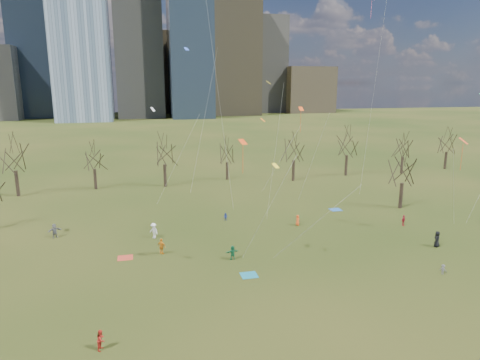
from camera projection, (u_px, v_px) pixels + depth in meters
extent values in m
plane|color=black|center=(270.00, 279.00, 40.58)|extent=(500.00, 500.00, 0.00)
cube|color=slate|center=(137.00, 25.00, 222.43)|extent=(24.00, 24.00, 95.00)
cube|color=#384C66|center=(189.00, 14.00, 217.85)|extent=(22.00, 22.00, 105.00)
cube|color=#726347|center=(233.00, 51.00, 246.69)|extent=(28.00, 28.00, 72.00)
cube|color=#384C66|center=(39.00, 56.00, 227.96)|extent=(25.00, 25.00, 65.00)
cube|color=slate|center=(266.00, 65.00, 268.22)|extent=(22.00, 22.00, 58.00)
cube|color=#726347|center=(161.00, 73.00, 263.80)|extent=(30.00, 30.00, 48.00)
cube|color=#726347|center=(306.00, 90.00, 272.58)|extent=(30.00, 28.00, 28.00)
cylinder|color=black|center=(17.00, 183.00, 69.90)|extent=(0.55, 0.55, 4.28)
cylinder|color=black|center=(95.00, 179.00, 74.64)|extent=(0.52, 0.52, 3.60)
cylinder|color=black|center=(165.00, 175.00, 76.41)|extent=(0.54, 0.54, 4.05)
cylinder|color=black|center=(227.00, 171.00, 82.10)|extent=(0.51, 0.51, 3.38)
cylinder|color=black|center=(293.00, 170.00, 81.01)|extent=(0.54, 0.54, 3.96)
cylinder|color=black|center=(346.00, 165.00, 85.66)|extent=(0.54, 0.54, 4.14)
cylinder|color=black|center=(402.00, 165.00, 87.55)|extent=(0.52, 0.52, 3.51)
cylinder|color=black|center=(445.00, 160.00, 92.19)|extent=(0.53, 0.53, 3.74)
cylinder|color=black|center=(401.00, 196.00, 63.21)|extent=(0.53, 0.53, 3.83)
cube|color=#176F8B|center=(249.00, 275.00, 41.35)|extent=(1.60, 1.50, 0.03)
cube|color=#2458A8|center=(336.00, 210.00, 62.76)|extent=(1.60, 1.50, 0.03)
cube|color=#B73824|center=(125.00, 258.00, 45.47)|extent=(1.60, 1.50, 0.03)
imported|color=red|center=(101.00, 340.00, 29.69)|extent=(0.77, 0.87, 1.50)
imported|color=slate|center=(443.00, 269.00, 41.47)|extent=(0.67, 0.76, 1.01)
imported|color=orange|center=(162.00, 246.00, 46.30)|extent=(1.07, 1.01, 1.78)
imported|color=#186E40|center=(233.00, 253.00, 44.92)|extent=(1.46, 0.62, 1.52)
imported|color=black|center=(437.00, 239.00, 48.33)|extent=(1.08, 1.00, 1.85)
imported|color=navy|center=(226.00, 217.00, 57.60)|extent=(0.67, 0.65, 1.08)
imported|color=silver|center=(154.00, 231.00, 51.08)|extent=(1.33, 1.37, 1.87)
imported|color=#B2192F|center=(403.00, 220.00, 55.63)|extent=(0.89, 0.72, 1.42)
imported|color=slate|center=(55.00, 231.00, 51.23)|extent=(1.68, 1.18, 1.74)
imported|color=#EA511A|center=(298.00, 220.00, 55.73)|extent=(0.48, 0.71, 1.41)
plane|color=#F24914|center=(243.00, 142.00, 39.55)|extent=(1.11, 1.04, 0.46)
cylinder|color=silver|center=(266.00, 212.00, 37.32)|extent=(2.29, 7.96, 11.47)
cylinder|color=#F24914|center=(243.00, 159.00, 39.91)|extent=(0.04, 0.04, 2.70)
plane|color=gold|center=(269.00, 82.00, 50.14)|extent=(0.79, 0.85, 0.40)
cylinder|color=silver|center=(274.00, 157.00, 49.23)|extent=(0.16, 5.84, 16.85)
plane|color=#F24C1A|center=(464.00, 141.00, 50.00)|extent=(1.54, 1.50, 0.71)
cylinder|color=silver|center=(454.00, 189.00, 48.20)|extent=(5.43, 4.87, 10.17)
cylinder|color=#F24C1A|center=(462.00, 157.00, 50.42)|extent=(0.04, 0.04, 3.15)
cylinder|color=silver|center=(219.00, 95.00, 51.73)|extent=(4.91, 5.72, 30.67)
plane|color=blue|center=(187.00, 49.00, 62.05)|extent=(0.98, 0.88, 0.47)
cylinder|color=silver|center=(203.00, 124.00, 63.19)|extent=(3.93, 3.63, 21.61)
plane|color=#E04712|center=(301.00, 109.00, 59.70)|extent=(0.92, 0.74, 0.55)
cylinder|color=silver|center=(312.00, 161.00, 57.24)|extent=(0.40, 8.40, 13.27)
cylinder|color=#E04712|center=(301.00, 121.00, 60.09)|extent=(0.04, 0.04, 3.00)
plane|color=yellow|center=(276.00, 166.00, 40.04)|extent=(0.91, 0.86, 0.40)
cylinder|color=silver|center=(312.00, 225.00, 37.40)|extent=(4.08, 8.74, 9.22)
cylinder|color=silver|center=(372.00, 102.00, 59.91)|extent=(1.55, 6.47, 28.38)
cylinder|color=#E4549A|center=(371.00, 9.00, 60.33)|extent=(0.04, 0.04, 2.40)
plane|color=silver|center=(153.00, 109.00, 57.88)|extent=(0.83, 0.84, 0.54)
cylinder|color=silver|center=(177.00, 163.00, 55.54)|extent=(5.09, 9.31, 13.31)
plane|color=orange|center=(263.00, 120.00, 65.04)|extent=(1.07, 1.11, 0.54)
cylinder|color=silver|center=(280.00, 160.00, 62.94)|extent=(3.20, 7.87, 11.31)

